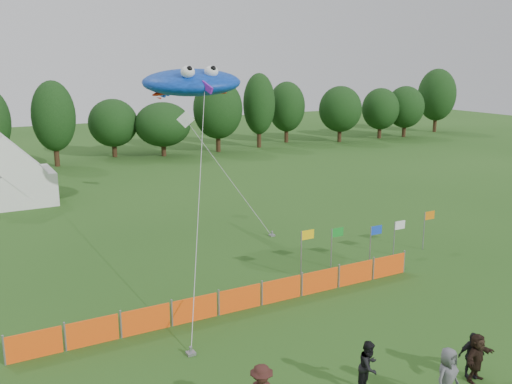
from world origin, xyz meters
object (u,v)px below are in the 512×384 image
stingray_kite (189,82)px  barrier_fence (240,299)px  spectator_e (447,377)px  spectator_f (477,358)px  tent_right (13,177)px  spectator_b (369,367)px  spectator_d (471,355)px

stingray_kite → barrier_fence: bearing=-103.2°
spectator_e → spectator_f: (1.88, 0.51, -0.12)m
tent_right → spectator_b: bearing=-77.3°
spectator_d → spectator_e: (-1.89, -0.73, 0.14)m
spectator_b → spectator_d: bearing=-40.3°
tent_right → spectator_f: size_ratio=3.35×
spectator_b → spectator_f: (3.43, -1.19, -0.04)m
barrier_fence → spectator_b: spectator_b is taller
spectator_d → spectator_b: bearing=-178.7°
spectator_d → spectator_f: 0.22m
spectator_f → stingray_kite: stingray_kite is taller
spectator_d → spectator_e: bearing=-142.0°
spectator_e → spectator_f: size_ratio=1.15×
stingray_kite → tent_right: bearing=126.1°
tent_right → spectator_e: tent_right is taller
tent_right → spectator_b: 31.28m
spectator_b → stingray_kite: 20.28m
barrier_fence → spectator_b: bearing=-83.3°
barrier_fence → spectator_e: 9.16m
spectator_f → stingray_kite: bearing=82.1°
tent_right → barrier_fence: size_ratio=0.30×
tent_right → stingray_kite: stingray_kite is taller
tent_right → spectator_d: 33.13m
spectator_d → spectator_f: (-0.01, -0.22, 0.03)m
tent_right → spectator_d: size_ratio=3.46×
spectator_b → spectator_e: size_ratio=0.91×
barrier_fence → spectator_e: (2.39, -8.83, 0.43)m
tent_right → spectator_b: (6.86, -30.50, -1.09)m
tent_right → spectator_d: bearing=-71.9°
tent_right → spectator_b: size_ratio=3.21×
spectator_b → stingray_kite: bearing=59.8°
tent_right → spectator_d: tent_right is taller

